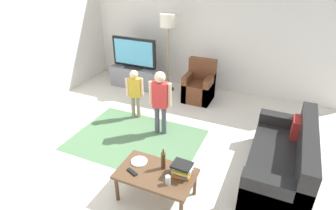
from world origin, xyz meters
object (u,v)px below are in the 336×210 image
(tv_stand, at_px, (136,77))
(bottle, at_px, (163,160))
(floor_lamp, at_px, (168,25))
(child_center, at_px, (160,98))
(armchair, at_px, (199,87))
(tv, at_px, (134,53))
(couch, at_px, (285,162))
(book_stack, at_px, (182,169))
(child_near_tv, at_px, (135,90))
(plate, at_px, (139,161))
(coffee_table, at_px, (156,176))
(tv_remote, at_px, (132,172))
(soda_can, at_px, (168,180))

(tv_stand, xyz_separation_m, bottle, (2.08, -2.92, 0.30))
(floor_lamp, height_order, child_center, floor_lamp)
(armchair, bearing_deg, tv, 179.35)
(couch, height_order, armchair, armchair)
(book_stack, distance_m, bottle, 0.27)
(book_stack, bearing_deg, couch, 38.99)
(child_near_tv, xyz_separation_m, plate, (0.99, -1.64, -0.17))
(tv, bearing_deg, coffee_table, -56.06)
(floor_lamp, xyz_separation_m, tv_remote, (0.96, -3.32, -1.11))
(child_center, distance_m, coffee_table, 1.58)
(couch, bearing_deg, book_stack, -141.01)
(couch, relative_size, book_stack, 6.60)
(tv_stand, bearing_deg, couch, -29.15)
(tv, distance_m, child_center, 2.15)
(armchair, relative_size, plate, 4.09)
(book_stack, relative_size, plate, 1.24)
(armchair, height_order, coffee_table, armchair)
(tv, relative_size, coffee_table, 1.10)
(bottle, height_order, plate, bottle)
(tv_remote, height_order, plate, plate)
(floor_lamp, height_order, plate, floor_lamp)
(tv_stand, xyz_separation_m, coffee_table, (2.03, -3.04, 0.13))
(couch, bearing_deg, coffee_table, -144.69)
(coffee_table, xyz_separation_m, tv_remote, (-0.28, -0.12, 0.06))
(armchair, distance_m, book_stack, 2.99)
(child_center, distance_m, plate, 1.39)
(armchair, distance_m, floor_lamp, 1.51)
(couch, distance_m, bottle, 1.76)
(couch, distance_m, armchair, 2.72)
(coffee_table, height_order, plate, plate)
(soda_can, bearing_deg, armchair, 101.23)
(tv, height_order, couch, tv)
(child_center, bearing_deg, book_stack, -54.89)
(couch, relative_size, coffee_table, 1.80)
(coffee_table, bearing_deg, tv_remote, -156.80)
(child_center, height_order, book_stack, child_center)
(coffee_table, height_order, book_stack, book_stack)
(book_stack, bearing_deg, floor_lamp, 116.76)
(tv, bearing_deg, floor_lamp, 12.26)
(tv_stand, distance_m, child_center, 2.21)
(floor_lamp, bearing_deg, book_stack, -63.24)
(tv, height_order, bottle, tv)
(tv_remote, bearing_deg, tv, 141.73)
(tv_stand, height_order, bottle, bottle)
(couch, bearing_deg, tv_remote, -146.39)
(tv_remote, bearing_deg, bottle, 58.59)
(couch, xyz_separation_m, child_near_tv, (-2.80, 0.67, 0.31))
(child_center, xyz_separation_m, coffee_table, (0.61, -1.42, -0.35))
(couch, height_order, plate, couch)
(tv_stand, distance_m, child_near_tv, 1.54)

